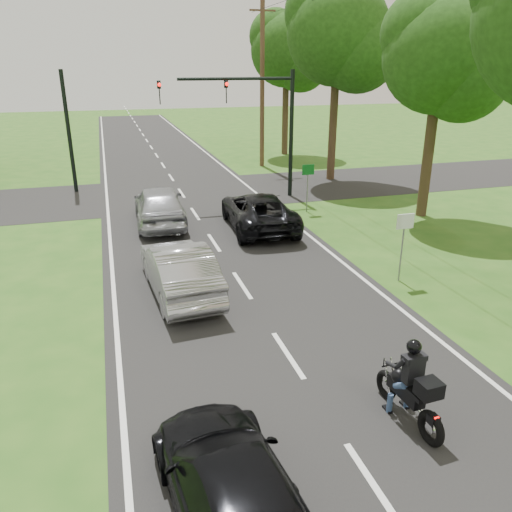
# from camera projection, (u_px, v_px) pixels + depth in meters

# --- Properties ---
(ground) EXTENTS (140.00, 140.00, 0.00)m
(ground) POSITION_uv_depth(u_px,v_px,m) (288.00, 355.00, 11.35)
(ground) COLOR #295618
(ground) RESTS_ON ground
(road) EXTENTS (8.00, 100.00, 0.01)m
(road) POSITION_uv_depth(u_px,v_px,m) (204.00, 227.00, 20.30)
(road) COLOR black
(road) RESTS_ON ground
(cross_road) EXTENTS (60.00, 7.00, 0.01)m
(cross_road) POSITION_uv_depth(u_px,v_px,m) (181.00, 193.00, 25.67)
(cross_road) COLOR black
(cross_road) RESTS_ON ground
(motorcycle_rider) EXTENTS (0.56, 1.96, 1.69)m
(motorcycle_rider) POSITION_uv_depth(u_px,v_px,m) (412.00, 390.00, 9.02)
(motorcycle_rider) COLOR black
(motorcycle_rider) RESTS_ON ground
(dark_suv) EXTENTS (2.70, 5.31, 1.44)m
(dark_suv) POSITION_uv_depth(u_px,v_px,m) (258.00, 211.00, 19.93)
(dark_suv) COLOR black
(dark_suv) RESTS_ON road
(silver_sedan) EXTENTS (1.89, 4.61, 1.49)m
(silver_sedan) POSITION_uv_depth(u_px,v_px,m) (179.00, 269.00, 14.16)
(silver_sedan) COLOR #A8A8AD
(silver_sedan) RESTS_ON road
(silver_suv) EXTENTS (2.10, 4.87, 1.64)m
(silver_suv) POSITION_uv_depth(u_px,v_px,m) (159.00, 205.00, 20.35)
(silver_suv) COLOR #A6A7AE
(silver_suv) RESTS_ON road
(dark_car_behind) EXTENTS (2.10, 4.38, 1.23)m
(dark_car_behind) POSITION_uv_depth(u_px,v_px,m) (233.00, 490.00, 6.96)
(dark_car_behind) COLOR black
(dark_car_behind) RESTS_ON road
(traffic_signal) EXTENTS (6.38, 0.44, 6.00)m
(traffic_signal) POSITION_uv_depth(u_px,v_px,m) (254.00, 112.00, 23.29)
(traffic_signal) COLOR black
(traffic_signal) RESTS_ON ground
(signal_pole_far) EXTENTS (0.20, 0.20, 6.00)m
(signal_pole_far) POSITION_uv_depth(u_px,v_px,m) (69.00, 133.00, 25.00)
(signal_pole_far) COLOR black
(signal_pole_far) RESTS_ON ground
(utility_pole_far) EXTENTS (1.60, 0.28, 10.00)m
(utility_pole_far) POSITION_uv_depth(u_px,v_px,m) (262.00, 84.00, 30.87)
(utility_pole_far) COLOR brown
(utility_pole_far) RESTS_ON ground
(sign_white) EXTENTS (0.55, 0.07, 2.12)m
(sign_white) POSITION_uv_depth(u_px,v_px,m) (404.00, 231.00, 14.70)
(sign_white) COLOR slate
(sign_white) RESTS_ON ground
(sign_green) EXTENTS (0.55, 0.07, 2.12)m
(sign_green) POSITION_uv_depth(u_px,v_px,m) (308.00, 176.00, 21.91)
(sign_green) COLOR slate
(sign_green) RESTS_ON ground
(tree_row_c) EXTENTS (4.80, 4.65, 8.76)m
(tree_row_c) POSITION_uv_depth(u_px,v_px,m) (448.00, 63.00, 19.59)
(tree_row_c) COLOR #332316
(tree_row_c) RESTS_ON ground
(tree_row_d) EXTENTS (5.76, 5.58, 10.45)m
(tree_row_d) POSITION_uv_depth(u_px,v_px,m) (345.00, 39.00, 26.11)
(tree_row_d) COLOR #332316
(tree_row_d) RESTS_ON ground
(tree_row_e) EXTENTS (5.28, 5.12, 9.61)m
(tree_row_e) POSITION_uv_depth(u_px,v_px,m) (291.00, 55.00, 34.50)
(tree_row_e) COLOR #332316
(tree_row_e) RESTS_ON ground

